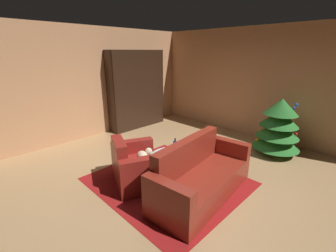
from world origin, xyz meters
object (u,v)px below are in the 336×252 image
(couch_red, at_px, (200,177))
(book_stack_on_table, at_px, (173,153))
(bottle_on_table, at_px, (175,146))
(decorated_tree, at_px, (278,127))
(coffee_table, at_px, (173,158))
(armchair_red, at_px, (136,166))
(bookshelf_unit, at_px, (140,90))

(couch_red, height_order, book_stack_on_table, couch_red)
(bottle_on_table, distance_m, decorated_tree, 2.42)
(coffee_table, bearing_deg, armchair_red, -126.74)
(bookshelf_unit, distance_m, decorated_tree, 3.82)
(armchair_red, height_order, book_stack_on_table, armchair_red)
(couch_red, relative_size, bottle_on_table, 8.31)
(book_stack_on_table, distance_m, bottle_on_table, 0.18)
(armchair_red, relative_size, decorated_tree, 0.95)
(armchair_red, bearing_deg, bookshelf_unit, 139.82)
(decorated_tree, bearing_deg, couch_red, -96.24)
(book_stack_on_table, xyz_separation_m, decorated_tree, (0.90, 2.34, 0.13))
(book_stack_on_table, height_order, bottle_on_table, bottle_on_table)
(coffee_table, distance_m, decorated_tree, 2.55)
(bookshelf_unit, height_order, book_stack_on_table, bookshelf_unit)
(coffee_table, distance_m, book_stack_on_table, 0.09)
(armchair_red, distance_m, coffee_table, 0.65)
(armchair_red, bearing_deg, decorated_tree, 66.53)
(couch_red, relative_size, coffee_table, 2.60)
(couch_red, xyz_separation_m, bottle_on_table, (-0.73, 0.19, 0.26))
(couch_red, height_order, coffee_table, couch_red)
(bookshelf_unit, relative_size, couch_red, 1.10)
(book_stack_on_table, height_order, decorated_tree, decorated_tree)
(bottle_on_table, relative_size, decorated_tree, 0.19)
(bookshelf_unit, height_order, decorated_tree, bookshelf_unit)
(coffee_table, xyz_separation_m, bottle_on_table, (-0.12, 0.18, 0.14))
(bookshelf_unit, bearing_deg, couch_red, -24.46)
(bottle_on_table, bearing_deg, bookshelf_unit, 153.13)
(armchair_red, relative_size, book_stack_on_table, 5.05)
(couch_red, distance_m, coffee_table, 0.63)
(armchair_red, distance_m, bottle_on_table, 0.78)
(bookshelf_unit, xyz_separation_m, coffee_table, (2.82, -1.55, -0.67))
(bottle_on_table, bearing_deg, couch_red, -14.71)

